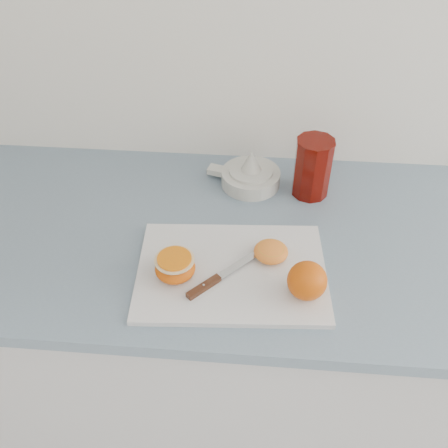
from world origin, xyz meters
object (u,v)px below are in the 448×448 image
Objects in this scene: citrus_juicer at (250,175)px; red_tumbler at (312,170)px; half_orange at (175,267)px; cutting_board at (232,271)px; counter at (267,350)px.

citrus_juicer is 0.15m from red_tumbler.
citrus_juicer is (0.13, 0.33, -0.01)m from half_orange.
red_tumbler is at bearing 47.99° from half_orange.
cutting_board is 4.73× the size of half_orange.
cutting_board is at bearing 13.31° from half_orange.
half_orange reaches higher than cutting_board.
cutting_board is 2.07× the size of citrus_juicer.
counter is 14.41× the size of citrus_juicer.
cutting_board is 0.12m from half_orange.
counter is 6.97× the size of cutting_board.
citrus_juicer reaches higher than half_orange.
red_tumbler reaches higher than cutting_board.
citrus_juicer is 1.25× the size of red_tumbler.
half_orange is 0.42m from red_tumbler.
red_tumbler is (0.17, 0.28, 0.06)m from cutting_board.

